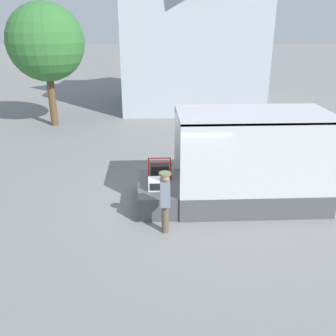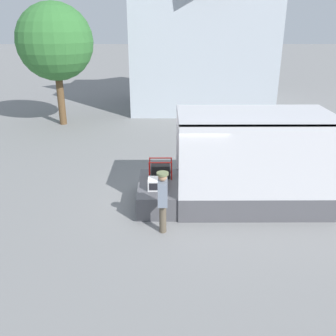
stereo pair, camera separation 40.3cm
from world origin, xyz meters
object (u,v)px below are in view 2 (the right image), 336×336
at_px(microwave, 156,184).
at_px(worker_person, 163,196).
at_px(street_tree, 55,42).
at_px(box_truck, 309,173).
at_px(portable_generator, 161,171).

distance_m(microwave, worker_person, 1.24).
height_order(worker_person, street_tree, street_tree).
distance_m(box_truck, portable_generator, 4.31).
relative_size(box_truck, worker_person, 3.75).
bearing_deg(box_truck, portable_generator, 173.98).
distance_m(portable_generator, street_tree, 10.71).
bearing_deg(microwave, portable_generator, 81.36).
bearing_deg(street_tree, box_truck, -44.01).
height_order(microwave, street_tree, street_tree).
relative_size(worker_person, street_tree, 0.28).
xyz_separation_m(microwave, portable_generator, (0.13, 0.84, 0.06)).
distance_m(box_truck, street_tree, 13.62).
height_order(box_truck, portable_generator, box_truck).
distance_m(box_truck, worker_person, 4.52).
bearing_deg(street_tree, microwave, -61.93).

